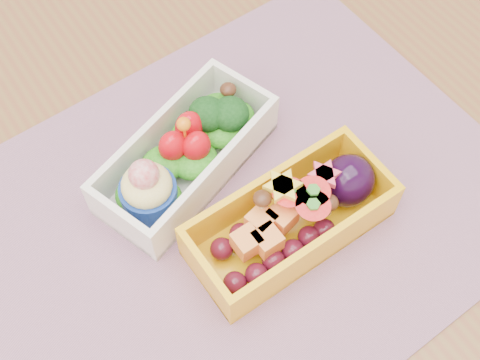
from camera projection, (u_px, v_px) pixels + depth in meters
table at (271, 243)px, 0.68m from camera, size 1.20×0.80×0.75m
placemat at (236, 209)px, 0.59m from camera, size 0.52×0.41×0.00m
bento_white at (185, 155)px, 0.58m from camera, size 0.20×0.14×0.08m
bento_yellow at (294, 218)px, 0.55m from camera, size 0.18×0.08×0.06m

